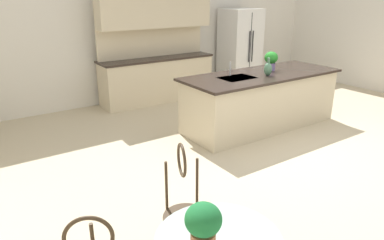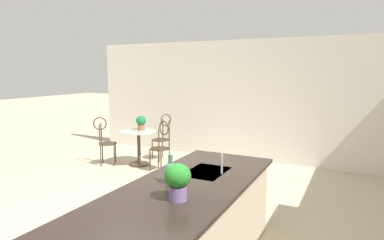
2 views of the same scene
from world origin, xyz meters
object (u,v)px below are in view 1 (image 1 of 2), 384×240
Objects in this scene: potted_plant_on_table at (203,224)px; refrigerator at (240,49)px; vase_on_counter at (268,69)px; chair_by_island at (184,201)px; potted_plant_counter_near at (271,60)px.

refrigerator is at bearing 46.88° from potted_plant_on_table.
refrigerator is 2.91m from vase_on_counter.
chair_by_island is 3.85m from potted_plant_counter_near.
chair_by_island is 3.37× the size of potted_plant_on_table.
refrigerator reaches higher than potted_plant_counter_near.
vase_on_counter reaches higher than chair_by_island.
potted_plant_counter_near is at bearing 38.42° from vase_on_counter.
potted_plant_on_table is at bearing -133.12° from refrigerator.
potted_plant_counter_near is at bearing 39.27° from potted_plant_on_table.
refrigerator is 6.15m from chair_by_island.
vase_on_counter is (2.80, 1.86, 0.46)m from chair_by_island.
potted_plant_on_table is 4.05m from vase_on_counter.
refrigerator is 2.50m from potted_plant_counter_near.
refrigerator is 1.77× the size of chair_by_island.
chair_by_island is 3.40m from vase_on_counter.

